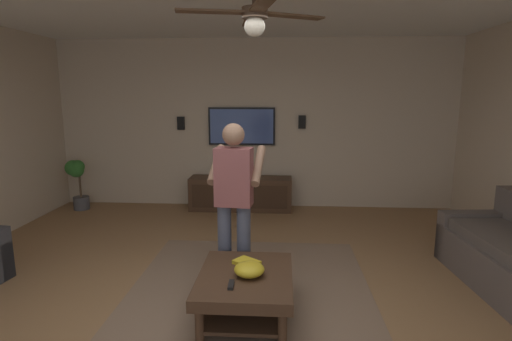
# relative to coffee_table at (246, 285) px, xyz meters

# --- Properties ---
(ground_plane) EXTENTS (8.65, 8.65, 0.00)m
(ground_plane) POSITION_rel_coffee_table_xyz_m (0.04, 0.17, -0.30)
(ground_plane) COLOR olive
(wall_back_tv) EXTENTS (0.10, 6.91, 2.83)m
(wall_back_tv) POSITION_rel_coffee_table_xyz_m (3.69, 0.17, 1.12)
(wall_back_tv) COLOR #C6B299
(wall_back_tv) RESTS_ON ground
(area_rug) EXTENTS (3.20, 2.37, 0.01)m
(area_rug) POSITION_rel_coffee_table_xyz_m (0.20, 0.00, -0.29)
(area_rug) COLOR #7A604C
(area_rug) RESTS_ON ground
(coffee_table) EXTENTS (1.00, 0.80, 0.40)m
(coffee_table) POSITION_rel_coffee_table_xyz_m (0.00, 0.00, 0.00)
(coffee_table) COLOR #422B1C
(coffee_table) RESTS_ON ground
(media_console) EXTENTS (0.45, 1.70, 0.55)m
(media_console) POSITION_rel_coffee_table_xyz_m (3.36, 0.39, -0.02)
(media_console) COLOR #422B1C
(media_console) RESTS_ON ground
(tv) EXTENTS (0.05, 1.12, 0.63)m
(tv) POSITION_rel_coffee_table_xyz_m (3.60, 0.39, 1.09)
(tv) COLOR black
(person_standing) EXTENTS (0.57, 0.58, 1.64)m
(person_standing) POSITION_rel_coffee_table_xyz_m (0.69, 0.18, 0.64)
(person_standing) COLOR #4C5166
(person_standing) RESTS_ON ground
(potted_plant_tall) EXTENTS (0.32, 0.32, 0.85)m
(potted_plant_tall) POSITION_rel_coffee_table_xyz_m (3.15, 3.10, 0.26)
(potted_plant_tall) COLOR #4C4C51
(potted_plant_tall) RESTS_ON ground
(bowl) EXTENTS (0.26, 0.26, 0.12)m
(bowl) POSITION_rel_coffee_table_xyz_m (-0.04, -0.04, 0.16)
(bowl) COLOR gold
(bowl) RESTS_ON coffee_table
(remote_white) EXTENTS (0.15, 0.12, 0.02)m
(remote_white) POSITION_rel_coffee_table_xyz_m (0.06, -0.02, 0.12)
(remote_white) COLOR white
(remote_white) RESTS_ON coffee_table
(remote_black) EXTENTS (0.15, 0.05, 0.02)m
(remote_black) POSITION_rel_coffee_table_xyz_m (-0.23, 0.09, 0.12)
(remote_black) COLOR black
(remote_black) RESTS_ON coffee_table
(book) EXTENTS (0.26, 0.27, 0.04)m
(book) POSITION_rel_coffee_table_xyz_m (0.20, 0.01, 0.12)
(book) COLOR gold
(book) RESTS_ON coffee_table
(vase_round) EXTENTS (0.22, 0.22, 0.22)m
(vase_round) POSITION_rel_coffee_table_xyz_m (3.35, 0.27, 0.36)
(vase_round) COLOR orange
(vase_round) RESTS_ON media_console
(wall_speaker_left) EXTENTS (0.06, 0.12, 0.22)m
(wall_speaker_left) POSITION_rel_coffee_table_xyz_m (3.61, -0.63, 1.16)
(wall_speaker_left) COLOR black
(wall_speaker_right) EXTENTS (0.06, 0.12, 0.22)m
(wall_speaker_right) POSITION_rel_coffee_table_xyz_m (3.61, 1.43, 1.13)
(wall_speaker_right) COLOR black
(ceiling_fan) EXTENTS (1.20, 1.16, 0.46)m
(ceiling_fan) POSITION_rel_coffee_table_xyz_m (0.03, -0.08, 2.20)
(ceiling_fan) COLOR #4C3828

